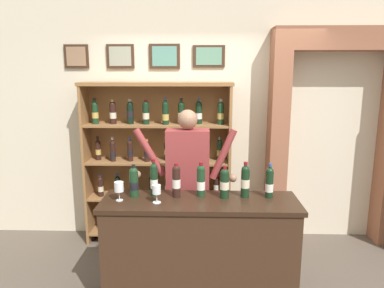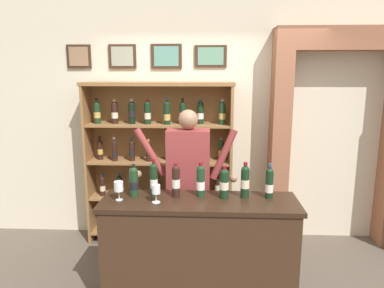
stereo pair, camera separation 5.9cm
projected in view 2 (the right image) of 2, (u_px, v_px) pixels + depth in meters
name	position (u px, v px, depth m)	size (l,w,h in m)	color
back_wall	(210.00, 114.00, 4.41)	(12.00, 0.19, 3.07)	beige
wine_shelf	(159.00, 158.00, 4.28)	(1.75, 0.34, 1.93)	olive
archway_doorway	(335.00, 127.00, 4.24)	(1.53, 0.45, 2.53)	#935B42
tasting_counter	(199.00, 252.00, 3.17)	(1.70, 0.52, 0.97)	#382316
shopkeeper	(188.00, 174.00, 3.58)	(1.04, 0.22, 1.69)	#2D3347
tasting_bottle_brunello	(134.00, 181.00, 3.15)	(0.08, 0.08, 0.29)	#19381E
tasting_bottle_chianti	(154.00, 179.00, 3.17)	(0.07, 0.07, 0.33)	black
tasting_bottle_grappa	(176.00, 180.00, 3.13)	(0.07, 0.07, 0.31)	black
tasting_bottle_riserva	(201.00, 180.00, 3.15)	(0.07, 0.07, 0.31)	#19381E
tasting_bottle_vin_santo	(224.00, 183.00, 3.11)	(0.08, 0.08, 0.29)	black
tasting_bottle_rosso	(245.00, 181.00, 3.12)	(0.08, 0.08, 0.32)	black
tasting_bottle_bianco	(269.00, 183.00, 3.11)	(0.07, 0.07, 0.31)	black
wine_glass_center	(156.00, 190.00, 3.00)	(0.07, 0.07, 0.16)	silver
wine_glass_left	(119.00, 187.00, 3.06)	(0.08, 0.08, 0.17)	silver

